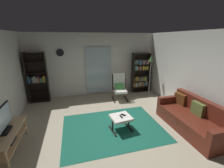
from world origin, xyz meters
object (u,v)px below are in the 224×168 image
Objects in this scene: bookshelf_near_tv at (38,78)px; cell_phone at (123,115)px; bookshelf_near_sofa at (140,73)px; tv_remote at (121,117)px; wall_clock at (60,53)px; leather_sofa at (193,119)px; television at (2,121)px; ottoman at (121,119)px; tv_stand at (6,139)px; floor_lamp_by_shelf at (151,64)px; lounge_armchair at (120,86)px.

cell_phone is (2.54, -2.60, -0.54)m from bookshelf_near_tv.
bookshelf_near_sofa is 12.60× the size of cell_phone.
wall_clock reaches higher than tv_remote.
bookshelf_near_tv is 6.64× the size of wall_clock.
cell_phone is (-1.81, 0.50, 0.11)m from leather_sofa.
television is at bearing -93.70° from bookshelf_near_tv.
bookshelf_near_tv is 4.26m from bookshelf_near_sofa.
wall_clock reaches higher than ottoman.
wall_clock is (1.07, 2.96, 1.52)m from tv_stand.
tv_remote is at bearing -95.24° from ottoman.
wall_clock reaches higher than floor_lamp_by_shelf.
tv_stand is at bearing 175.73° from leather_sofa.
leather_sofa is 1.92× the size of lounge_armchair.
ottoman is at bearing 2.28° from television.
floor_lamp_by_shelf reaches higher than television.
tv_remote is 3.57m from wall_clock.
bookshelf_near_sofa is at bearing 48.84° from tv_remote.
lounge_armchair is at bearing -152.51° from bookshelf_near_sofa.
cell_phone is at bearing -105.09° from lounge_armchair.
lounge_armchair is at bearing 33.62° from tv_stand.
lounge_armchair is 2.68m from wall_clock.
cell_phone is at bearing 164.65° from leather_sofa.
bookshelf_near_tv is at bearing 132.77° from ottoman.
leather_sofa is 5.03m from wall_clock.
lounge_armchair is (-1.18, -0.62, -0.33)m from bookshelf_near_sofa.
bookshelf_near_sofa is at bearing 55.94° from ottoman.
wall_clock is (1.06, 2.95, 1.10)m from television.
wall_clock is at bearing 168.61° from floor_lamp_by_shelf.
lounge_armchair reaches higher than tv_stand.
bookshelf_near_tv is at bearing 86.30° from television.
bookshelf_near_sofa is 12.25× the size of tv_remote.
bookshelf_near_tv reaches higher than cell_phone.
wall_clock is at bearing 111.29° from tv_remote.
tv_stand is 9.14× the size of cell_phone.
bookshelf_near_sofa is at bearing -2.97° from wall_clock.
wall_clock is at bearing 83.85° from cell_phone.
leather_sofa is 3.41× the size of ottoman.
ottoman is 0.34× the size of floor_lamp_by_shelf.
bookshelf_near_sofa is (4.44, 2.78, 0.12)m from television.
tv_remote is at bearing -123.86° from bookshelf_near_sofa.
tv_remote is 0.50× the size of wall_clock.
bookshelf_near_sofa is 3.27m from ottoman.
bookshelf_near_sofa is 0.76m from floor_lamp_by_shelf.
ottoman is 0.12m from cell_phone.
bookshelf_near_tv is 3.67m from tv_remote.
bookshelf_near_sofa is at bearing 27.49° from lounge_armchair.
ottoman is (-1.81, -2.67, -0.54)m from bookshelf_near_sofa.
tv_stand is 2.22× the size of ottoman.
tv_remote is 0.11m from cell_phone.
ottoman is at bearing -47.23° from bookshelf_near_tv.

